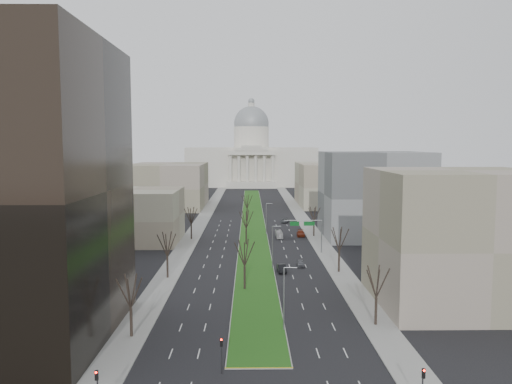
{
  "coord_description": "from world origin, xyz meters",
  "views": [
    {
      "loc": [
        -1.05,
        -47.92,
        26.24
      ],
      "look_at": [
        0.88,
        106.3,
        11.34
      ],
      "focal_mm": 35.0,
      "sensor_mm": 36.0,
      "label": 1
    }
  ],
  "objects": [
    {
      "name": "car_grey_far",
      "position": [
        10.68,
        117.08,
        0.7
      ],
      "size": [
        2.97,
        5.3,
        1.4
      ],
      "primitive_type": "imported",
      "rotation": [
        0.0,
        0.0,
        -0.13
      ],
      "color": "#4E5156",
      "rests_on": "ground"
    },
    {
      "name": "building_tan_right",
      "position": [
        33.0,
        32.0,
        11.0
      ],
      "size": [
        26.0,
        24.0,
        22.0
      ],
      "primitive_type": "cube",
      "color": "gray",
      "rests_on": "ground"
    },
    {
      "name": "sidewalk_right",
      "position": [
        17.5,
        95.0,
        0.07
      ],
      "size": [
        5.0,
        330.0,
        0.15
      ],
      "primitive_type": "cube",
      "color": "gray",
      "rests_on": "ground"
    },
    {
      "name": "building_far_right",
      "position": [
        35.0,
        165.0,
        9.0
      ],
      "size": [
        30.0,
        40.0,
        18.0
      ],
      "primitive_type": "cube",
      "color": "#9F937B",
      "rests_on": "ground"
    },
    {
      "name": "streetlamp_median_c",
      "position": [
        3.76,
        95.0,
        4.81
      ],
      "size": [
        1.9,
        0.2,
        9.16
      ],
      "color": "gray",
      "rests_on": "ground"
    },
    {
      "name": "sidewalk_left",
      "position": [
        -17.5,
        95.0,
        0.07
      ],
      "size": [
        5.0,
        330.0,
        0.15
      ],
      "primitive_type": "cube",
      "color": "gray",
      "rests_on": "ground"
    },
    {
      "name": "tree_left_far",
      "position": [
        -17.2,
        88.0,
        6.84
      ],
      "size": [
        5.28,
        5.28,
        9.5
      ],
      "color": "black",
      "rests_on": "ground"
    },
    {
      "name": "traffic_signal_right",
      "position": [
        16.0,
        -1.07,
        2.79
      ],
      "size": [
        0.32,
        0.41,
        4.3
      ],
      "color": "#2D2D30",
      "rests_on": "ground"
    },
    {
      "name": "car_red",
      "position": [
        13.5,
        92.49,
        0.79
      ],
      "size": [
        2.49,
        5.53,
        1.57
      ],
      "primitive_type": "imported",
      "rotation": [
        0.0,
        0.0,
        -0.05
      ],
      "color": "#611E0D",
      "rests_on": "ground"
    },
    {
      "name": "traffic_signal_median",
      "position": [
        -4.3,
        6.93,
        2.79
      ],
      "size": [
        0.32,
        0.41,
        4.3
      ],
      "color": "#2D2D30",
      "rests_on": "ground"
    },
    {
      "name": "building_grey_right",
      "position": [
        34.0,
        92.0,
        12.0
      ],
      "size": [
        28.0,
        26.0,
        24.0
      ],
      "primitive_type": "cube",
      "color": "#5B5D5F",
      "rests_on": "ground"
    },
    {
      "name": "capitol",
      "position": [
        0.0,
        269.59,
        16.31
      ],
      "size": [
        80.0,
        46.0,
        55.0
      ],
      "color": "beige",
      "rests_on": "ground"
    },
    {
      "name": "tree_median_b",
      "position": [
        -2.0,
        80.0,
        7.0
      ],
      "size": [
        5.4,
        5.4,
        9.72
      ],
      "color": "black",
      "rests_on": "ground"
    },
    {
      "name": "car_black",
      "position": [
        5.48,
        52.36,
        0.77
      ],
      "size": [
        1.93,
        4.78,
        1.54
      ],
      "primitive_type": "imported",
      "rotation": [
        0.0,
        0.0,
        0.06
      ],
      "color": "black",
      "rests_on": "ground"
    },
    {
      "name": "median",
      "position": [
        0.0,
        118.99,
        0.1
      ],
      "size": [
        8.0,
        222.03,
        0.2
      ],
      "color": "#999993",
      "rests_on": "ground"
    },
    {
      "name": "tree_median_c",
      "position": [
        -2.0,
        120.0,
        7.0
      ],
      "size": [
        5.4,
        5.4,
        9.72
      ],
      "color": "black",
      "rests_on": "ground"
    },
    {
      "name": "streetlamp_median_a",
      "position": [
        3.76,
        20.0,
        4.81
      ],
      "size": [
        1.9,
        0.2,
        9.16
      ],
      "color": "gray",
      "rests_on": "ground"
    },
    {
      "name": "box_van",
      "position": [
        7.16,
        90.26,
        0.98
      ],
      "size": [
        1.86,
        7.11,
        1.97
      ],
      "primitive_type": "imported",
      "rotation": [
        0.0,
        0.0,
        0.03
      ],
      "color": "silver",
      "rests_on": "ground"
    },
    {
      "name": "building_far_left",
      "position": [
        -35.0,
        160.0,
        9.0
      ],
      "size": [
        30.0,
        40.0,
        18.0
      ],
      "primitive_type": "cube",
      "color": "gray",
      "rests_on": "ground"
    },
    {
      "name": "mast_arm_signs",
      "position": [
        13.49,
        70.03,
        6.11
      ],
      "size": [
        9.12,
        0.24,
        8.09
      ],
      "color": "gray",
      "rests_on": "ground"
    },
    {
      "name": "tree_right_far",
      "position": [
        17.2,
        92.0,
        6.53
      ],
      "size": [
        5.04,
        5.04,
        9.07
      ],
      "color": "black",
      "rests_on": "ground"
    },
    {
      "name": "ground",
      "position": [
        0.0,
        120.0,
        0.0
      ],
      "size": [
        600.0,
        600.0,
        0.0
      ],
      "primitive_type": "plane",
      "color": "black",
      "rests_on": "ground"
    },
    {
      "name": "streetlamp_median_b",
      "position": [
        3.76,
        55.0,
        4.81
      ],
      "size": [
        1.9,
        0.2,
        9.16
      ],
      "color": "gray",
      "rests_on": "ground"
    },
    {
      "name": "building_beige_left",
      "position": [
        -33.0,
        85.0,
        7.0
      ],
      "size": [
        26.0,
        22.0,
        14.0
      ],
      "primitive_type": "cube",
      "color": "#9F937B",
      "rests_on": "ground"
    },
    {
      "name": "car_grey_near",
      "position": [
        9.9,
        57.09,
        0.66
      ],
      "size": [
        1.7,
        3.94,
        1.33
      ],
      "primitive_type": "imported",
      "rotation": [
        0.0,
        0.0,
        -0.04
      ],
      "color": "#53545B",
      "rests_on": "ground"
    },
    {
      "name": "tree_right_mid",
      "position": [
        17.2,
        52.0,
        7.16
      ],
      "size": [
        5.52,
        5.52,
        9.94
      ],
      "color": "black",
      "rests_on": "ground"
    },
    {
      "name": "tree_median_a",
      "position": [
        -2.0,
        40.0,
        7.0
      ],
      "size": [
        5.4,
        5.4,
        9.72
      ],
      "color": "black",
      "rests_on": "ground"
    },
    {
      "name": "tree_left_near",
      "position": [
        -17.2,
        18.0,
        6.61
      ],
      "size": [
        5.1,
        5.1,
        9.18
      ],
      "color": "black",
      "rests_on": "ground"
    },
    {
      "name": "tree_left_mid",
      "position": [
        -17.2,
        48.0,
        7.0
      ],
      "size": [
        5.4,
        5.4,
        9.72
      ],
      "color": "black",
      "rests_on": "ground"
    },
    {
      "name": "tree_right_near",
      "position": [
        17.2,
        22.0,
        6.69
      ],
      "size": [
        5.16,
        5.16,
        9.29
      ],
      "color": "black",
      "rests_on": "ground"
    }
  ]
}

